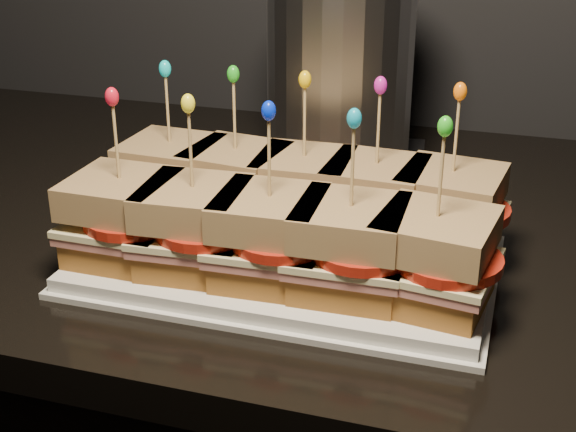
% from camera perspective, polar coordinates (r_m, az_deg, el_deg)
% --- Properties ---
extents(granite_slab, '(2.33, 0.70, 0.04)m').
position_cam_1_polar(granite_slab, '(0.88, 17.16, -2.47)').
color(granite_slab, black).
rests_on(granite_slab, cabinet).
extents(platter, '(0.38, 0.23, 0.02)m').
position_cam_1_polar(platter, '(0.76, 0.00, -3.16)').
color(platter, white).
rests_on(platter, granite_slab).
extents(platter_rim, '(0.39, 0.24, 0.01)m').
position_cam_1_polar(platter_rim, '(0.77, 0.00, -3.56)').
color(platter_rim, white).
rests_on(platter_rim, granite_slab).
extents(sandwich_0_bread_bot, '(0.09, 0.09, 0.02)m').
position_cam_1_polar(sandwich_0_bread_bot, '(0.85, -8.15, 1.02)').
color(sandwich_0_bread_bot, brown).
rests_on(sandwich_0_bread_bot, platter).
extents(sandwich_0_ham, '(0.10, 0.10, 0.01)m').
position_cam_1_polar(sandwich_0_ham, '(0.84, -8.22, 2.04)').
color(sandwich_0_ham, '#B8675E').
rests_on(sandwich_0_ham, sandwich_0_bread_bot).
extents(sandwich_0_cheese, '(0.10, 0.10, 0.01)m').
position_cam_1_polar(sandwich_0_cheese, '(0.84, -8.25, 2.48)').
color(sandwich_0_cheese, '#F3E9A7').
rests_on(sandwich_0_cheese, sandwich_0_ham).
extents(sandwich_0_tomato, '(0.09, 0.09, 0.01)m').
position_cam_1_polar(sandwich_0_tomato, '(0.82, -7.69, 2.73)').
color(sandwich_0_tomato, '#B02011').
rests_on(sandwich_0_tomato, sandwich_0_cheese).
extents(sandwich_0_bread_top, '(0.09, 0.09, 0.03)m').
position_cam_1_polar(sandwich_0_bread_top, '(0.83, -8.36, 4.24)').
color(sandwich_0_bread_top, '#68340D').
rests_on(sandwich_0_bread_top, sandwich_0_tomato).
extents(sandwich_0_pick, '(0.00, 0.00, 0.09)m').
position_cam_1_polar(sandwich_0_pick, '(0.81, -8.55, 7.24)').
color(sandwich_0_pick, tan).
rests_on(sandwich_0_pick, sandwich_0_bread_top).
extents(sandwich_0_frill, '(0.01, 0.01, 0.02)m').
position_cam_1_polar(sandwich_0_frill, '(0.80, -8.74, 10.32)').
color(sandwich_0_frill, '#0FBFC1').
rests_on(sandwich_0_frill, sandwich_0_pick).
extents(sandwich_1_bread_bot, '(0.10, 0.10, 0.02)m').
position_cam_1_polar(sandwich_1_bread_bot, '(0.82, -3.65, 0.45)').
color(sandwich_1_bread_bot, brown).
rests_on(sandwich_1_bread_bot, platter).
extents(sandwich_1_ham, '(0.11, 0.10, 0.01)m').
position_cam_1_polar(sandwich_1_ham, '(0.81, -3.68, 1.50)').
color(sandwich_1_ham, '#B8675E').
rests_on(sandwich_1_ham, sandwich_1_bread_bot).
extents(sandwich_1_cheese, '(0.11, 0.11, 0.01)m').
position_cam_1_polar(sandwich_1_cheese, '(0.81, -3.69, 1.96)').
color(sandwich_1_cheese, '#F3E9A7').
rests_on(sandwich_1_cheese, sandwich_1_ham).
extents(sandwich_1_tomato, '(0.09, 0.09, 0.01)m').
position_cam_1_polar(sandwich_1_tomato, '(0.80, -3.05, 2.21)').
color(sandwich_1_tomato, '#B02011').
rests_on(sandwich_1_tomato, sandwich_1_cheese).
extents(sandwich_1_bread_top, '(0.10, 0.10, 0.03)m').
position_cam_1_polar(sandwich_1_bread_top, '(0.80, -3.74, 3.77)').
color(sandwich_1_bread_top, '#68340D').
rests_on(sandwich_1_bread_top, sandwich_1_tomato).
extents(sandwich_1_pick, '(0.00, 0.00, 0.09)m').
position_cam_1_polar(sandwich_1_pick, '(0.79, -3.83, 6.87)').
color(sandwich_1_pick, tan).
rests_on(sandwich_1_pick, sandwich_1_bread_top).
extents(sandwich_1_frill, '(0.01, 0.01, 0.02)m').
position_cam_1_polar(sandwich_1_frill, '(0.77, -3.92, 10.05)').
color(sandwich_1_frill, green).
rests_on(sandwich_1_frill, sandwich_1_pick).
extents(sandwich_2_bread_bot, '(0.09, 0.09, 0.02)m').
position_cam_1_polar(sandwich_2_bread_bot, '(0.80, 1.13, -0.15)').
color(sandwich_2_bread_bot, brown).
rests_on(sandwich_2_bread_bot, platter).
extents(sandwich_2_ham, '(0.10, 0.10, 0.01)m').
position_cam_1_polar(sandwich_2_ham, '(0.79, 1.13, 0.92)').
color(sandwich_2_ham, '#B8675E').
rests_on(sandwich_2_ham, sandwich_2_bread_bot).
extents(sandwich_2_cheese, '(0.10, 0.10, 0.01)m').
position_cam_1_polar(sandwich_2_cheese, '(0.79, 1.14, 1.39)').
color(sandwich_2_cheese, '#F3E9A7').
rests_on(sandwich_2_cheese, sandwich_2_ham).
extents(sandwich_2_tomato, '(0.09, 0.09, 0.01)m').
position_cam_1_polar(sandwich_2_tomato, '(0.78, 1.87, 1.64)').
color(sandwich_2_tomato, '#B02011').
rests_on(sandwich_2_tomato, sandwich_2_cheese).
extents(sandwich_2_bread_top, '(0.09, 0.09, 0.03)m').
position_cam_1_polar(sandwich_2_bread_top, '(0.78, 1.15, 3.24)').
color(sandwich_2_bread_top, '#68340D').
rests_on(sandwich_2_bread_top, sandwich_2_tomato).
extents(sandwich_2_pick, '(0.00, 0.00, 0.09)m').
position_cam_1_polar(sandwich_2_pick, '(0.77, 1.18, 6.42)').
color(sandwich_2_pick, tan).
rests_on(sandwich_2_pick, sandwich_2_bread_top).
extents(sandwich_2_frill, '(0.01, 0.01, 0.02)m').
position_cam_1_polar(sandwich_2_frill, '(0.75, 1.21, 9.69)').
color(sandwich_2_frill, '#EEB70A').
rests_on(sandwich_2_frill, sandwich_2_pick).
extents(sandwich_3_bread_bot, '(0.09, 0.09, 0.02)m').
position_cam_1_polar(sandwich_3_bread_bot, '(0.78, 6.11, -0.77)').
color(sandwich_3_bread_bot, brown).
rests_on(sandwich_3_bread_bot, platter).
extents(sandwich_3_ham, '(0.10, 0.10, 0.01)m').
position_cam_1_polar(sandwich_3_ham, '(0.78, 6.17, 0.31)').
color(sandwich_3_ham, '#B8675E').
rests_on(sandwich_3_ham, sandwich_3_bread_bot).
extents(sandwich_3_cheese, '(0.10, 0.10, 0.01)m').
position_cam_1_polar(sandwich_3_cheese, '(0.78, 6.19, 0.79)').
color(sandwich_3_cheese, '#F3E9A7').
rests_on(sandwich_3_cheese, sandwich_3_ham).
extents(sandwich_3_tomato, '(0.09, 0.09, 0.01)m').
position_cam_1_polar(sandwich_3_tomato, '(0.76, 7.00, 1.03)').
color(sandwich_3_tomato, '#B02011').
rests_on(sandwich_3_tomato, sandwich_3_cheese).
extents(sandwich_3_bread_top, '(0.09, 0.09, 0.03)m').
position_cam_1_polar(sandwich_3_bread_top, '(0.76, 6.28, 2.67)').
color(sandwich_3_bread_top, '#68340D').
rests_on(sandwich_3_bread_top, sandwich_3_tomato).
extents(sandwich_3_pick, '(0.00, 0.00, 0.09)m').
position_cam_1_polar(sandwich_3_pick, '(0.75, 6.43, 5.90)').
color(sandwich_3_pick, tan).
rests_on(sandwich_3_pick, sandwich_3_bread_top).
extents(sandwich_3_frill, '(0.01, 0.01, 0.02)m').
position_cam_1_polar(sandwich_3_frill, '(0.74, 6.59, 9.22)').
color(sandwich_3_frill, '#BF1A93').
rests_on(sandwich_3_frill, sandwich_3_pick).
extents(sandwich_4_bread_bot, '(0.10, 0.10, 0.02)m').
position_cam_1_polar(sandwich_4_bread_bot, '(0.78, 11.26, -1.41)').
color(sandwich_4_bread_bot, brown).
rests_on(sandwich_4_bread_bot, platter).
extents(sandwich_4_ham, '(0.11, 0.10, 0.01)m').
position_cam_1_polar(sandwich_4_ham, '(0.77, 11.35, -0.32)').
color(sandwich_4_ham, '#B8675E').
rests_on(sandwich_4_ham, sandwich_4_bread_bot).
extents(sandwich_4_cheese, '(0.11, 0.11, 0.01)m').
position_cam_1_polar(sandwich_4_cheese, '(0.77, 11.39, 0.16)').
color(sandwich_4_cheese, '#F3E9A7').
rests_on(sandwich_4_cheese, sandwich_4_ham).
extents(sandwich_4_tomato, '(0.09, 0.09, 0.01)m').
position_cam_1_polar(sandwich_4_tomato, '(0.76, 12.28, 0.39)').
color(sandwich_4_tomato, '#B02011').
rests_on(sandwich_4_tomato, sandwich_4_cheese).
extents(sandwich_4_bread_top, '(0.10, 0.10, 0.03)m').
position_cam_1_polar(sandwich_4_bread_top, '(0.76, 11.56, 2.05)').
color(sandwich_4_bread_top, '#68340D').
rests_on(sandwich_4_bread_top, sandwich_4_tomato).
extents(sandwich_4_pick, '(0.00, 0.00, 0.09)m').
position_cam_1_polar(sandwich_4_pick, '(0.74, 11.85, 5.30)').
color(sandwich_4_pick, tan).
rests_on(sandwich_4_pick, sandwich_4_bread_top).
extents(sandwich_4_frill, '(0.01, 0.01, 0.02)m').
position_cam_1_polar(sandwich_4_frill, '(0.73, 12.14, 8.66)').
color(sandwich_4_frill, orange).
rests_on(sandwich_4_frill, sandwich_4_pick).
extents(sandwich_5_bread_bot, '(0.09, 0.09, 0.02)m').
position_cam_1_polar(sandwich_5_bread_bot, '(0.76, -11.49, -1.97)').
color(sandwich_5_bread_bot, brown).
rests_on(sandwich_5_bread_bot, platter).
extents(sandwich_5_ham, '(0.10, 0.09, 0.01)m').
position_cam_1_polar(sandwich_5_ham, '(0.75, -11.59, -0.86)').
color(sandwich_5_ham, '#B8675E').
rests_on(sandwich_5_ham, sandwich_5_bread_bot).
extents(sandwich_5_cheese, '(0.10, 0.10, 0.01)m').
position_cam_1_polar(sandwich_5_cheese, '(0.75, -11.63, -0.37)').
color(sandwich_5_cheese, '#F3E9A7').
rests_on(sandwich_5_cheese, sandwich_5_ham).
extents(sandwich_5_tomato, '(0.09, 0.09, 0.01)m').
position_cam_1_polar(sandwich_5_tomato, '(0.74, -11.08, -0.14)').
color(sandwich_5_tomato, '#B02011').
rests_on(sandwich_5_tomato, sandwich_5_cheese).
extents(sandwich_5_bread_top, '(0.09, 0.09, 0.03)m').
position_cam_1_polar(sandwich_5_bread_top, '(0.74, -11.81, 1.55)').
color(sandwich_5_bread_top, '#68340D').
rests_on(sandwich_5_bread_top, sandwich_5_tomato).
extents(sandwich_5_pick, '(0.00, 0.00, 0.09)m').
position_cam_1_polar(sandwich_5_pick, '(0.72, -12.10, 4.86)').
color(sandwich_5_pick, tan).
rests_on(sandwich_5_pick, sandwich_5_bread_top).
extents(sandwich_5_frill, '(0.01, 0.01, 0.02)m').
position_cam_1_polar(sandwich_5_frill, '(0.71, -12.42, 8.29)').
color(sandwich_5_frill, red).
rests_on(sandwich_5_frill, sandwich_5_pick).
extents(sandwich_6_bread_bot, '(0.09, 0.09, 0.02)m').
position_cam_1_polar(sandwich_6_bread_bot, '(0.73, -6.57, -2.72)').
color(sandwich_6_bread_bot, brown).
rests_on(sandwich_6_bread_bot, platter).
extents(sandwich_6_ham, '(0.10, 0.10, 0.01)m').
position_cam_1_polar(sandwich_6_ham, '(0.72, -6.63, -1.57)').
color(sandwich_6_ham, '#B8675E').
rests_on(sandwich_6_ham, sandwich_6_bread_bot).
extents(sandwich_6_cheese, '(0.10, 0.10, 0.01)m').
position_cam_1_polar(sandwich_6_cheese, '(0.72, -6.65, -1.07)').
color(sandwich_6_cheese, '#F3E9A7').
rests_on(sandwich_6_cheese, sandwich_6_ham).
extents(sandwich_6_tomato, '(0.09, 0.09, 0.01)m').
position_cam_1_polar(sandwich_6_tomato, '(0.71, -5.98, -0.84)').
color(sandwich_6_tomato, '#B02011').
rests_on(sandwich_6_tomato, sandwich_6_cheese).
extents(sandwich_6_bread_top, '(0.10, 0.10, 0.03)m').
position_cam_1_polar(sandwich_6_bread_top, '(0.71, -6.76, 0.93)').
color(sandwich_6_bread_top, '#68340D').
rests_on(sandwich_6_bread_top, sandwich_6_tomato).
extents(sandwich_6_pick, '(0.00, 0.00, 0.09)m').
position_cam_1_polar(sandwich_6_pick, '(0.69, -6.94, 4.37)').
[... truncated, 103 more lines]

